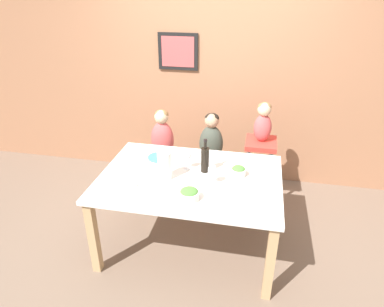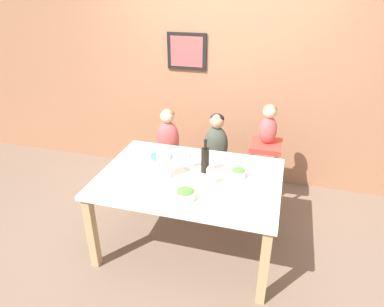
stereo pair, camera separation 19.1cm
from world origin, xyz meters
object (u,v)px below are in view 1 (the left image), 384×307
(wine_bottle, at_px, (205,159))
(chair_far_center, at_px, (210,167))
(paper_towel_roll, at_px, (165,165))
(salad_bowl_large, at_px, (189,194))
(wine_glass_near, at_px, (212,170))
(dinner_plate_front_left, at_px, (126,183))
(wine_glass_far, at_px, (187,156))
(chair_right_highchair, at_px, (260,156))
(dinner_plate_back_left, at_px, (159,157))
(person_child_left, at_px, (162,134))
(chair_far_left, at_px, (163,162))
(person_baby_right, at_px, (263,120))
(person_child_center, at_px, (211,138))
(salad_bowl_small, at_px, (238,171))

(wine_bottle, bearing_deg, chair_far_center, 94.08)
(paper_towel_roll, height_order, salad_bowl_large, paper_towel_roll)
(wine_glass_near, bearing_deg, dinner_plate_front_left, -167.81)
(wine_glass_near, xyz_separation_m, wine_glass_far, (-0.26, 0.20, 0.00))
(chair_right_highchair, xyz_separation_m, dinner_plate_back_left, (-0.94, -0.54, 0.16))
(salad_bowl_large, bearing_deg, dinner_plate_back_left, 124.82)
(person_child_left, height_order, paper_towel_roll, person_child_left)
(wine_bottle, distance_m, paper_towel_roll, 0.36)
(paper_towel_roll, bearing_deg, wine_bottle, 30.48)
(salad_bowl_large, distance_m, dinner_plate_back_left, 0.74)
(chair_far_left, xyz_separation_m, paper_towel_roll, (0.28, -0.88, 0.47))
(person_child_left, relative_size, paper_towel_roll, 2.24)
(wine_bottle, height_order, dinner_plate_back_left, wine_bottle)
(chair_far_center, bearing_deg, chair_far_left, 180.00)
(chair_far_center, height_order, person_baby_right, person_baby_right)
(person_baby_right, xyz_separation_m, dinner_plate_back_left, (-0.94, -0.54, -0.24))
(wine_glass_near, bearing_deg, person_child_center, 99.16)
(person_child_center, xyz_separation_m, paper_towel_roll, (-0.26, -0.88, 0.12))
(wine_bottle, bearing_deg, wine_glass_far, 174.32)
(wine_bottle, bearing_deg, dinner_plate_back_left, 160.84)
(wine_glass_near, bearing_deg, chair_far_center, 99.16)
(chair_far_center, xyz_separation_m, wine_bottle, (0.05, -0.70, 0.47))
(chair_far_center, distance_m, person_child_left, 0.64)
(dinner_plate_front_left, bearing_deg, person_child_center, 62.00)
(person_child_center, xyz_separation_m, salad_bowl_large, (0.00, -1.14, 0.04))
(person_baby_right, bearing_deg, salad_bowl_small, -104.00)
(dinner_plate_front_left, bearing_deg, wine_glass_far, 38.99)
(wine_bottle, height_order, wine_glass_far, wine_bottle)
(dinner_plate_back_left, bearing_deg, person_child_center, 52.28)
(person_child_center, xyz_separation_m, salad_bowl_small, (0.34, -0.72, 0.04))
(person_child_center, xyz_separation_m, wine_bottle, (0.05, -0.70, 0.12))
(chair_right_highchair, relative_size, paper_towel_roll, 3.08)
(chair_right_highchair, bearing_deg, paper_towel_roll, -131.54)
(chair_right_highchair, relative_size, salad_bowl_small, 5.74)
(wine_glass_near, height_order, wine_glass_far, same)
(chair_far_center, distance_m, salad_bowl_large, 1.21)
(paper_towel_roll, relative_size, salad_bowl_large, 1.53)
(chair_right_highchair, bearing_deg, wine_glass_far, -132.95)
(person_baby_right, height_order, salad_bowl_large, person_baby_right)
(paper_towel_roll, relative_size, wine_glass_near, 1.42)
(paper_towel_roll, height_order, wine_glass_far, paper_towel_roll)
(chair_far_left, height_order, wine_glass_far, wine_glass_far)
(wine_glass_far, relative_size, dinner_plate_back_left, 0.81)
(chair_far_left, bearing_deg, dinner_plate_front_left, -90.59)
(paper_towel_roll, bearing_deg, wine_glass_near, -0.59)
(wine_bottle, bearing_deg, wine_glass_near, -63.51)
(chair_far_left, height_order, wine_bottle, wine_bottle)
(person_child_center, bearing_deg, salad_bowl_small, -64.34)
(chair_right_highchair, relative_size, wine_glass_far, 4.36)
(person_child_left, bearing_deg, wine_bottle, -49.85)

